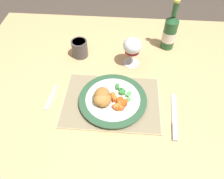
{
  "coord_description": "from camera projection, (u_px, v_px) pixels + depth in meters",
  "views": [
    {
      "loc": [
        0.06,
        -0.66,
        1.42
      ],
      "look_at": [
        0.02,
        -0.11,
        0.78
      ],
      "focal_mm": 35.0,
      "sensor_mm": 36.0,
      "label": 1
    }
  ],
  "objects": [
    {
      "name": "bottle",
      "position": [
        170.0,
        32.0,
        1.01
      ],
      "size": [
        0.06,
        0.06,
        0.24
      ],
      "color": "#23562D",
      "rests_on": "dining_table"
    },
    {
      "name": "glazed_carrots",
      "position": [
        120.0,
        103.0,
        0.8
      ],
      "size": [
        0.07,
        0.08,
        0.02
      ],
      "color": "#CC5119",
      "rests_on": "dinner_plate"
    },
    {
      "name": "wine_glass",
      "position": [
        132.0,
        47.0,
        0.93
      ],
      "size": [
        0.08,
        0.08,
        0.13
      ],
      "color": "silver",
      "rests_on": "dining_table"
    },
    {
      "name": "dining_table",
      "position": [
        109.0,
        89.0,
        1.01
      ],
      "size": [
        1.26,
        0.94,
        0.74
      ],
      "color": "tan",
      "rests_on": "ground"
    },
    {
      "name": "green_beans_pile",
      "position": [
        123.0,
        92.0,
        0.84
      ],
      "size": [
        0.06,
        0.09,
        0.02
      ],
      "color": "#338438",
      "rests_on": "dinner_plate"
    },
    {
      "name": "drinking_cup",
      "position": [
        80.0,
        48.0,
        1.0
      ],
      "size": [
        0.07,
        0.07,
        0.08
      ],
      "color": "#4C4747",
      "rests_on": "dining_table"
    },
    {
      "name": "ground_plane",
      "position": [
        110.0,
        150.0,
        1.51
      ],
      "size": [
        6.0,
        6.0,
        0.0
      ],
      "primitive_type": "plane",
      "color": "#4C4238"
    },
    {
      "name": "dinner_plate",
      "position": [
        113.0,
        100.0,
        0.84
      ],
      "size": [
        0.26,
        0.26,
        0.02
      ],
      "color": "white",
      "rests_on": "placemat"
    },
    {
      "name": "fork",
      "position": [
        51.0,
        99.0,
        0.86
      ],
      "size": [
        0.02,
        0.12,
        0.01
      ],
      "color": "silver",
      "rests_on": "dining_table"
    },
    {
      "name": "table_knife",
      "position": [
        174.0,
        120.0,
        0.79
      ],
      "size": [
        0.03,
        0.21,
        0.01
      ],
      "color": "silver",
      "rests_on": "dining_table"
    },
    {
      "name": "placemat",
      "position": [
        111.0,
        101.0,
        0.85
      ],
      "size": [
        0.38,
        0.27,
        0.01
      ],
      "color": "#CCB789",
      "rests_on": "dining_table"
    },
    {
      "name": "breaded_croquettes",
      "position": [
        102.0,
        98.0,
        0.81
      ],
      "size": [
        0.08,
        0.1,
        0.05
      ],
      "color": "#A87033",
      "rests_on": "dinner_plate"
    }
  ]
}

